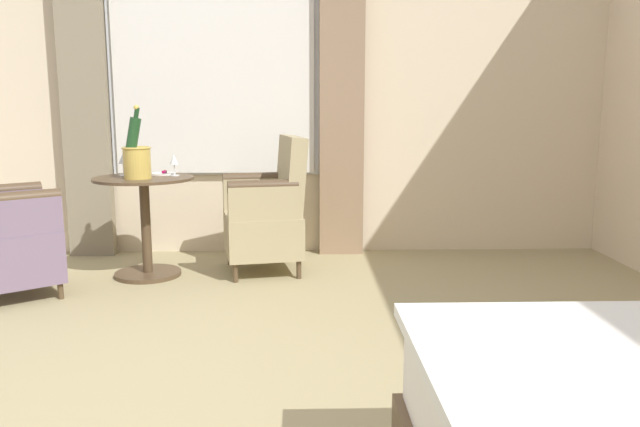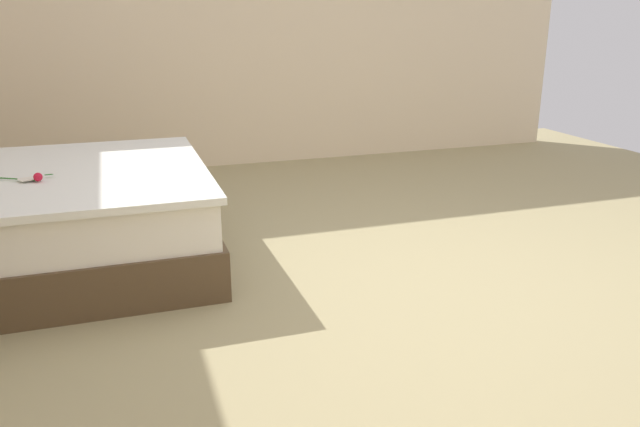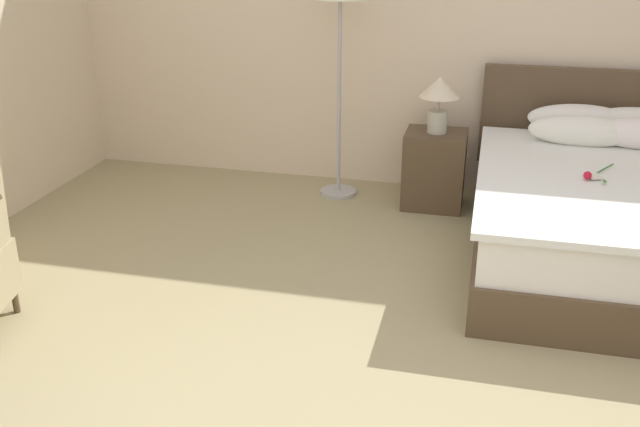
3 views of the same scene
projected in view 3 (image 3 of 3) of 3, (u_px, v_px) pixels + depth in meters
bed at (617, 211)px, 4.39m from camera, size 1.76×2.17×1.01m
nightstand at (434, 169)px, 5.26m from camera, size 0.46×0.38×0.57m
bedside_lamp at (439, 94)px, 5.04m from camera, size 0.29×0.29×0.40m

